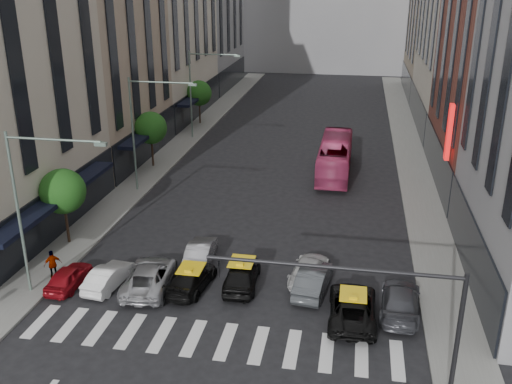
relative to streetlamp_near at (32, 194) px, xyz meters
The scene contains 25 objects.
ground 12.32m from the streetlamp_near, 21.72° to the right, with size 160.00×160.00×0.00m, color black.
sidewalk_left 26.69m from the streetlamp_near, 93.21° to the left, with size 3.00×96.00×0.15m, color slate.
sidewalk_right 34.27m from the streetlamp_near, 50.35° to the left, with size 3.00×96.00×0.15m, color slate.
building_left_b 25.72m from the streetlamp_near, 106.16° to the left, with size 8.00×16.00×24.00m, color tan.
building_right_b 36.20m from the streetlamp_near, 40.38° to the left, with size 8.00×18.00×26.00m, color brown.
tree_near 6.65m from the streetlamp_near, 106.32° to the left, with size 2.88×2.88×4.95m.
tree_mid 22.18m from the streetlamp_near, 94.56° to the left, with size 2.88×2.88×4.95m.
tree_far 38.11m from the streetlamp_near, 92.65° to the left, with size 2.88×2.88×4.95m.
streetlamp_near is the anchor object (origin of this frame).
streetlamp_mid 16.00m from the streetlamp_near, 90.00° to the left, with size 5.38×0.25×9.00m.
streetlamp_far 32.00m from the streetlamp_near, 90.00° to the left, with size 5.38×0.25×9.00m.
traffic_signal 18.48m from the streetlamp_near, 15.74° to the right, with size 10.10×0.20×6.00m.
liberty_sign 27.73m from the streetlamp_near, 35.24° to the left, with size 0.30×0.70×4.00m.
car_red 5.45m from the streetlamp_near, 49.06° to the left, with size 1.45×3.60×1.23m, color maroon.
car_white_front 6.24m from the streetlamp_near, 23.92° to the left, with size 1.33×3.80×1.25m, color white.
car_silver 7.63m from the streetlamp_near, 17.28° to the left, with size 2.40×5.20×1.44m, color #9FA0A5.
taxi_left 9.51m from the streetlamp_near, 14.20° to the left, with size 1.78×4.37×1.27m, color black.
taxi_center 11.90m from the streetlamp_near, 14.81° to the left, with size 1.78×4.42×1.51m, color black.
car_grey_mid 15.52m from the streetlamp_near, 11.31° to the left, with size 1.52×4.35×1.43m, color #3B3F43.
taxi_right 17.33m from the streetlamp_near, ahead, with size 2.35×5.10×1.42m, color black.
car_grey_curb 19.70m from the streetlamp_near, ahead, with size 1.97×4.84×1.41m, color #404147.
car_row2_left 10.37m from the streetlamp_near, 34.98° to the left, with size 1.43×4.11×1.35m, color #A6A6AB.
car_row2_right 15.54m from the streetlamp_near, 16.63° to the left, with size 1.77×4.35×1.26m, color #BDBDBD.
bus 27.68m from the streetlamp_near, 57.88° to the left, with size 2.59×11.06×3.08m, color #B93664.
pedestrian_far 5.15m from the streetlamp_near, 103.22° to the left, with size 0.99×0.41×1.69m, color gray.
Camera 1 is at (6.04, -20.75, 16.43)m, focal length 40.00 mm.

